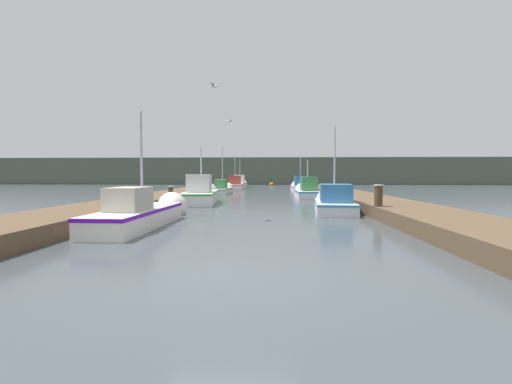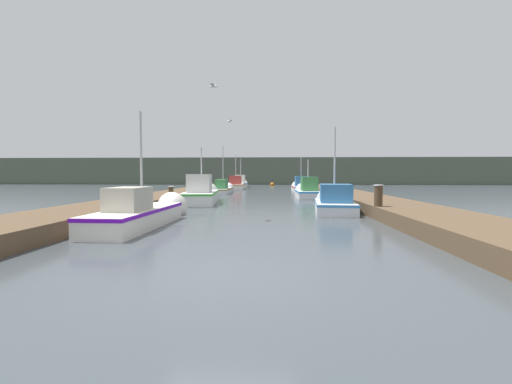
# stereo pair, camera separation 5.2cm
# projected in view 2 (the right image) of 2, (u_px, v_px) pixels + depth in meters

# --- Properties ---
(ground_plane) EXTENTS (200.00, 200.00, 0.00)m
(ground_plane) POSITION_uv_depth(u_px,v_px,m) (223.00, 275.00, 5.74)
(ground_plane) COLOR #3D4449
(dock_left) EXTENTS (2.76, 40.00, 0.48)m
(dock_left) POSITION_uv_depth(u_px,v_px,m) (167.00, 197.00, 21.99)
(dock_left) COLOR brown
(dock_left) RESTS_ON ground_plane
(dock_right) EXTENTS (2.76, 40.00, 0.48)m
(dock_right) POSITION_uv_depth(u_px,v_px,m) (356.00, 197.00, 21.38)
(dock_right) COLOR brown
(dock_right) RESTS_ON ground_plane
(distant_shore_ridge) EXTENTS (120.00, 16.00, 4.39)m
(distant_shore_ridge) POSITION_uv_depth(u_px,v_px,m) (269.00, 171.00, 62.79)
(distant_shore_ridge) COLOR #4C5647
(distant_shore_ridge) RESTS_ON ground_plane
(fishing_boat_0) EXTENTS (1.52, 5.98, 4.09)m
(fishing_boat_0) POSITION_uv_depth(u_px,v_px,m) (145.00, 212.00, 11.47)
(fishing_boat_0) COLOR silver
(fishing_boat_0) RESTS_ON ground_plane
(fishing_boat_1) EXTENTS (2.04, 4.73, 4.32)m
(fishing_boat_1) POSITION_uv_depth(u_px,v_px,m) (334.00, 202.00, 15.63)
(fishing_boat_1) COLOR silver
(fishing_boat_1) RESTS_ON ground_plane
(fishing_boat_2) EXTENTS (2.27, 6.22, 3.73)m
(fishing_boat_2) POSITION_uv_depth(u_px,v_px,m) (202.00, 194.00, 20.31)
(fishing_boat_2) COLOR silver
(fishing_boat_2) RESTS_ON ground_plane
(fishing_boat_3) EXTENTS (1.72, 4.78, 3.25)m
(fishing_boat_3) POSITION_uv_depth(u_px,v_px,m) (307.00, 191.00, 24.94)
(fishing_boat_3) COLOR silver
(fishing_boat_3) RESTS_ON ground_plane
(fishing_boat_4) EXTENTS (1.44, 6.31, 4.56)m
(fishing_boat_4) POSITION_uv_depth(u_px,v_px,m) (224.00, 189.00, 30.70)
(fishing_boat_4) COLOR silver
(fishing_boat_4) RESTS_ON ground_plane
(fishing_boat_5) EXTENTS (1.77, 5.21, 4.05)m
(fishing_boat_5) POSITION_uv_depth(u_px,v_px,m) (301.00, 187.00, 34.52)
(fishing_boat_5) COLOR silver
(fishing_boat_5) RESTS_ON ground_plane
(fishing_boat_6) EXTENTS (2.10, 6.02, 4.33)m
(fishing_boat_6) POSITION_uv_depth(u_px,v_px,m) (236.00, 185.00, 38.51)
(fishing_boat_6) COLOR silver
(fishing_boat_6) RESTS_ON ground_plane
(fishing_boat_7) EXTENTS (1.76, 5.65, 4.09)m
(fishing_boat_7) POSITION_uv_depth(u_px,v_px,m) (241.00, 184.00, 43.72)
(fishing_boat_7) COLOR silver
(fishing_boat_7) RESTS_ON ground_plane
(mooring_piling_0) EXTENTS (0.33, 0.33, 1.37)m
(mooring_piling_0) POSITION_uv_depth(u_px,v_px,m) (308.00, 184.00, 36.52)
(mooring_piling_0) COLOR #473523
(mooring_piling_0) RESTS_ON ground_plane
(mooring_piling_1) EXTENTS (0.30, 0.30, 1.06)m
(mooring_piling_1) POSITION_uv_depth(u_px,v_px,m) (171.00, 196.00, 18.41)
(mooring_piling_1) COLOR #473523
(mooring_piling_1) RESTS_ON ground_plane
(mooring_piling_2) EXTENTS (0.35, 0.35, 1.31)m
(mooring_piling_2) POSITION_uv_depth(u_px,v_px,m) (378.00, 202.00, 12.89)
(mooring_piling_2) COLOR #473523
(mooring_piling_2) RESTS_ON ground_plane
(channel_buoy) EXTENTS (0.64, 0.64, 1.14)m
(channel_buoy) POSITION_uv_depth(u_px,v_px,m) (272.00, 184.00, 49.99)
(channel_buoy) COLOR #BF6513
(channel_buoy) RESTS_ON ground_plane
(seagull_lead) EXTENTS (0.48, 0.46, 0.12)m
(seagull_lead) POSITION_uv_depth(u_px,v_px,m) (229.00, 121.00, 20.19)
(seagull_lead) COLOR white
(seagull_1) EXTENTS (0.30, 0.56, 0.12)m
(seagull_1) POSITION_uv_depth(u_px,v_px,m) (214.00, 86.00, 12.60)
(seagull_1) COLOR white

